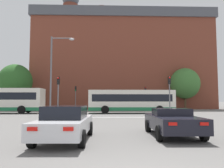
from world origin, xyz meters
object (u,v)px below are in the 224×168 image
(traffic_light_far_left, at_px, (76,94))
(pedestrian_waiting, at_px, (150,104))
(bus_crossing_lead, at_px, (131,101))
(traffic_light_near_left, at_px, (58,90))
(traffic_light_far_right, at_px, (145,94))
(traffic_light_near_right, at_px, (170,89))
(car_saloon_left, at_px, (66,123))
(car_roadster_right, at_px, (172,122))
(street_lamp_junction, at_px, (55,68))

(traffic_light_far_left, distance_m, pedestrian_waiting, 12.79)
(bus_crossing_lead, xyz_separation_m, traffic_light_near_left, (-8.21, -5.74, 1.16))
(bus_crossing_lead, height_order, traffic_light_far_right, traffic_light_far_right)
(traffic_light_near_right, height_order, pedestrian_waiting, traffic_light_near_right)
(car_saloon_left, xyz_separation_m, bus_crossing_lead, (5.04, 19.01, 0.85))
(bus_crossing_lead, distance_m, traffic_light_far_right, 9.00)
(car_saloon_left, bearing_deg, car_roadster_right, 13.70)
(street_lamp_junction, bearing_deg, pedestrian_waiting, 51.12)
(traffic_light_near_right, bearing_deg, street_lamp_junction, -176.27)
(car_roadster_right, distance_m, bus_crossing_lead, 18.02)
(car_saloon_left, relative_size, bus_crossing_lead, 0.43)
(car_roadster_right, xyz_separation_m, street_lamp_junction, (-8.16, 11.47, 4.21))
(car_saloon_left, height_order, pedestrian_waiting, pedestrian_waiting)
(car_saloon_left, height_order, street_lamp_junction, street_lamp_junction)
(car_roadster_right, distance_m, traffic_light_near_left, 14.76)
(traffic_light_near_left, xyz_separation_m, traffic_light_far_left, (-0.01, 13.39, -0.08))
(bus_crossing_lead, relative_size, traffic_light_near_left, 2.69)
(traffic_light_far_left, xyz_separation_m, traffic_light_far_right, (11.63, 0.61, -0.02))
(bus_crossing_lead, distance_m, traffic_light_near_right, 6.76)
(traffic_light_near_left, relative_size, pedestrian_waiting, 2.29)
(car_saloon_left, height_order, traffic_light_near_right, traffic_light_near_right)
(traffic_light_near_right, bearing_deg, car_roadster_right, -106.29)
(traffic_light_far_left, distance_m, traffic_light_far_right, 11.65)
(car_saloon_left, height_order, bus_crossing_lead, bus_crossing_lead)
(traffic_light_near_right, relative_size, traffic_light_far_right, 1.06)
(traffic_light_near_left, height_order, traffic_light_near_right, traffic_light_near_right)
(car_roadster_right, relative_size, bus_crossing_lead, 0.39)
(traffic_light_near_right, relative_size, pedestrian_waiting, 2.33)
(car_saloon_left, height_order, traffic_light_far_right, traffic_light_far_right)
(bus_crossing_lead, bearing_deg, car_roadster_right, 179.21)
(car_saloon_left, height_order, traffic_light_far_left, traffic_light_far_left)
(car_roadster_right, height_order, pedestrian_waiting, pedestrian_waiting)
(traffic_light_near_left, height_order, traffic_light_far_left, traffic_light_near_left)
(bus_crossing_lead, bearing_deg, traffic_light_near_right, -149.95)
(traffic_light_near_left, bearing_deg, traffic_light_far_left, 90.03)
(car_roadster_right, height_order, bus_crossing_lead, bus_crossing_lead)
(bus_crossing_lead, height_order, pedestrian_waiting, bus_crossing_lead)
(traffic_light_far_left, bearing_deg, traffic_light_near_left, -89.97)
(traffic_light_near_right, xyz_separation_m, traffic_light_far_left, (-11.55, 13.40, -0.13))
(traffic_light_near_left, distance_m, traffic_light_near_right, 11.54)
(traffic_light_far_left, relative_size, street_lamp_junction, 0.49)
(pedestrian_waiting, bearing_deg, traffic_light_near_left, 99.96)
(traffic_light_far_right, height_order, street_lamp_junction, street_lamp_junction)
(traffic_light_far_left, bearing_deg, car_roadster_right, -72.73)
(traffic_light_far_left, bearing_deg, traffic_light_far_right, 2.99)
(traffic_light_near_right, bearing_deg, car_saloon_left, -122.28)
(traffic_light_near_right, bearing_deg, bus_crossing_lead, 120.05)
(bus_crossing_lead, height_order, traffic_light_near_left, traffic_light_near_left)
(car_saloon_left, xyz_separation_m, street_lamp_junction, (-3.36, 12.49, 4.14))
(car_saloon_left, bearing_deg, traffic_light_far_right, 74.47)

